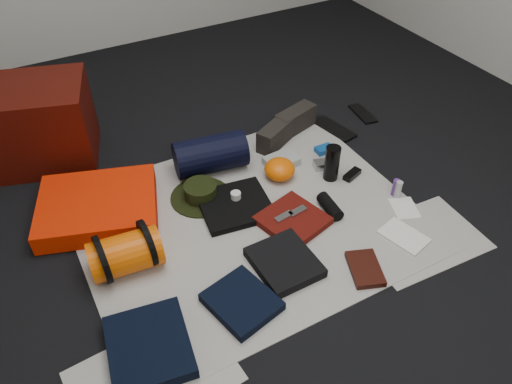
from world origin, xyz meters
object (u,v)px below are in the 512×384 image
water_bottle (332,163)px  compact_camera (323,164)px  stuff_sack (126,254)px  paperback_book (365,269)px  sleeping_pad (98,207)px  navy_duffel (210,154)px  red_cabinet (40,124)px

water_bottle → compact_camera: 0.12m
stuff_sack → compact_camera: size_ratio=2.88×
paperback_book → sleeping_pad: bearing=156.2°
navy_duffel → water_bottle: navy_duffel is taller
compact_camera → paperback_book: (-0.26, -0.70, -0.01)m
navy_duffel → paperback_book: bearing=-64.5°
water_bottle → sleeping_pad: bearing=164.8°
red_cabinet → water_bottle: 1.60m
sleeping_pad → paperback_book: sleeping_pad is taller
sleeping_pad → stuff_sack: 0.41m
navy_duffel → paperback_book: (0.29, -0.99, -0.09)m
sleeping_pad → navy_duffel: 0.65m
red_cabinet → sleeping_pad: red_cabinet is taller
red_cabinet → water_bottle: red_cabinet is taller
sleeping_pad → paperback_book: 1.31m
water_bottle → compact_camera: (0.02, 0.09, -0.08)m
sleeping_pad → water_bottle: water_bottle is taller
stuff_sack → sleeping_pad: bearing=92.6°
sleeping_pad → navy_duffel: bearing=5.5°
stuff_sack → paperback_book: 1.05m
sleeping_pad → paperback_book: bearing=-44.9°
water_bottle → compact_camera: bearing=79.4°
navy_duffel → compact_camera: 0.63m
compact_camera → paperback_book: 0.75m
sleeping_pad → paperback_book: (0.93, -0.93, -0.04)m
stuff_sack → compact_camera: bearing=8.6°
stuff_sack → compact_camera: (1.17, 0.18, -0.07)m
red_cabinet → compact_camera: bearing=-15.7°
sleeping_pad → compact_camera: 1.21m
water_bottle → paperback_book: bearing=-111.7°
paperback_book → stuff_sack: bearing=171.3°
sleeping_pad → stuff_sack: bearing=-87.4°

